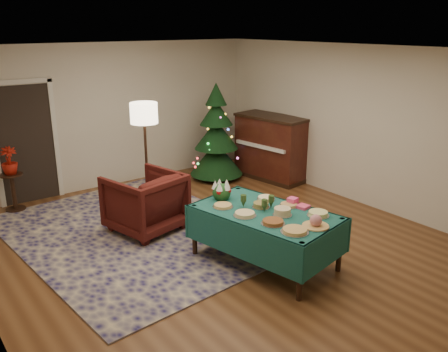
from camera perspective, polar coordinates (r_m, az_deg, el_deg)
room_shell at (r=6.31m, az=-0.35°, el=2.57°), size 7.00×7.00×7.00m
doorway at (r=8.83m, az=-22.71°, el=3.93°), size 1.08×0.04×2.16m
rug at (r=7.33m, az=-10.51°, el=-6.66°), size 3.54×4.45×0.02m
buffet_table at (r=6.15m, az=4.98°, el=-5.53°), size 1.44×2.04×0.72m
platter_0 at (r=5.54m, az=8.50°, el=-6.53°), size 0.33×0.33×0.05m
platter_1 at (r=5.71m, az=10.98°, el=-5.48°), size 0.32×0.32×0.16m
platter_2 at (r=6.04m, az=11.25°, el=-4.49°), size 0.28×0.28×0.06m
platter_3 at (r=5.73m, az=5.91°, el=-5.56°), size 0.29×0.29×0.05m
platter_4 at (r=5.98m, az=7.04°, el=-4.30°), size 0.25×0.25×0.10m
platter_5 at (r=6.29m, az=7.80°, el=-3.50°), size 0.25×0.25×0.04m
platter_6 at (r=5.94m, az=2.52°, el=-4.61°), size 0.29×0.29×0.05m
platter_7 at (r=6.21m, az=4.47°, el=-3.52°), size 0.23×0.23×0.07m
platter_8 at (r=6.50m, az=5.07°, el=-2.66°), size 0.25×0.25×0.04m
platter_9 at (r=6.21m, az=-0.14°, el=-3.62°), size 0.27×0.27×0.04m
goblet_0 at (r=6.19m, az=2.35°, el=-2.98°), size 0.08×0.08×0.17m
goblet_1 at (r=6.20m, az=5.70°, el=-3.03°), size 0.08×0.08×0.17m
goblet_2 at (r=6.05m, az=4.89°, el=-3.53°), size 0.08×0.08×0.17m
napkin_stack at (r=6.26m, az=9.48°, el=-3.66°), size 0.17×0.17×0.04m
gift_box at (r=6.35m, az=8.25°, el=-3.03°), size 0.14×0.14×0.10m
centerpiece at (r=6.45m, az=-0.30°, el=-1.75°), size 0.26×0.26×0.30m
armchair at (r=7.21m, az=-9.48°, el=-2.80°), size 1.16×1.11×1.00m
floor_lamp at (r=7.75m, az=-9.58°, el=6.68°), size 0.44×0.44×1.82m
side_table at (r=8.68m, az=-23.98°, el=-1.87°), size 0.36×0.36×0.64m
potted_plant at (r=8.55m, az=-24.36°, el=1.03°), size 0.26×0.46×0.26m
christmas_tree at (r=9.47m, az=-0.93°, el=4.77°), size 1.24×1.24×1.93m
piano at (r=9.58m, az=5.67°, el=3.37°), size 0.88×1.56×1.29m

